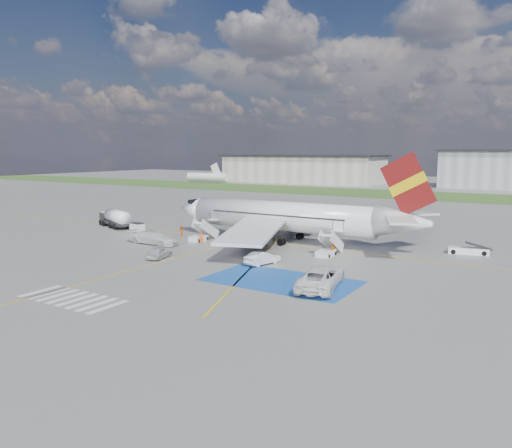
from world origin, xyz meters
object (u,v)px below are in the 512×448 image
object	(u,v)px
gpu_cart	(137,229)
car_silver_a	(159,252)
van_white_a	(321,273)
belt_loader	(468,251)
airliner	(291,217)
van_white_b	(153,236)
fuel_tanker	(115,220)
car_silver_b	(262,258)

from	to	relation	value
gpu_cart	car_silver_a	distance (m)	17.29
car_silver_a	van_white_a	size ratio (longest dim) A/B	0.59
belt_loader	van_white_a	distance (m)	24.04
gpu_cart	belt_loader	bearing A→B (deg)	23.18
airliner	belt_loader	xyz separation A→B (m)	(21.20, 4.35, -3.04)
airliner	gpu_cart	world-z (taller)	airliner
gpu_cart	van_white_b	distance (m)	8.36
gpu_cart	van_white_a	bearing A→B (deg)	-9.64
airliner	fuel_tanker	xyz separation A→B (m)	(-29.85, -3.06, -2.21)
van_white_b	van_white_a	bearing A→B (deg)	-105.07
gpu_cart	car_silver_b	distance (m)	26.21
airliner	car_silver_b	size ratio (longest dim) A/B	8.74
fuel_tanker	van_white_a	distance (m)	44.96
fuel_tanker	belt_loader	size ratio (longest dim) A/B	1.71
fuel_tanker	van_white_a	bearing A→B (deg)	1.97
car_silver_a	airliner	bearing A→B (deg)	-130.54
fuel_tanker	car_silver_b	distance (m)	34.81
van_white_a	car_silver_a	bearing A→B (deg)	-16.84
car_silver_a	car_silver_b	distance (m)	11.97
airliner	gpu_cart	size ratio (longest dim) A/B	16.67
car_silver_b	car_silver_a	bearing A→B (deg)	32.04
car_silver_a	car_silver_b	size ratio (longest dim) A/B	0.93
fuel_tanker	van_white_a	xyz separation A→B (m)	(42.39, -14.99, 0.07)
van_white_b	airliner	bearing A→B (deg)	-53.90
airliner	van_white_b	size ratio (longest dim) A/B	6.53
car_silver_b	van_white_a	bearing A→B (deg)	166.45
airliner	gpu_cart	bearing A→B (deg)	-164.08
car_silver_b	belt_loader	bearing A→B (deg)	-120.33
gpu_cart	belt_loader	xyz separation A→B (m)	(43.01, 10.57, -0.41)
belt_loader	fuel_tanker	bearing A→B (deg)	173.56
belt_loader	car_silver_a	world-z (taller)	belt_loader
fuel_tanker	gpu_cart	bearing A→B (deg)	0.02
airliner	belt_loader	world-z (taller)	airliner
car_silver_a	gpu_cart	bearing A→B (deg)	-51.72
van_white_a	van_white_b	world-z (taller)	van_white_a
car_silver_b	van_white_b	distance (m)	18.32
gpu_cart	car_silver_a	xyz separation A→B (m)	(13.83, -10.37, -0.09)
belt_loader	car_silver_a	size ratio (longest dim) A/B	1.26
car_silver_a	van_white_a	xyz separation A→B (m)	(20.51, -1.46, 0.58)
car_silver_a	van_white_b	size ratio (longest dim) A/B	0.70
fuel_tanker	car_silver_b	size ratio (longest dim) A/B	2.01
van_white_a	van_white_b	distance (m)	28.21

